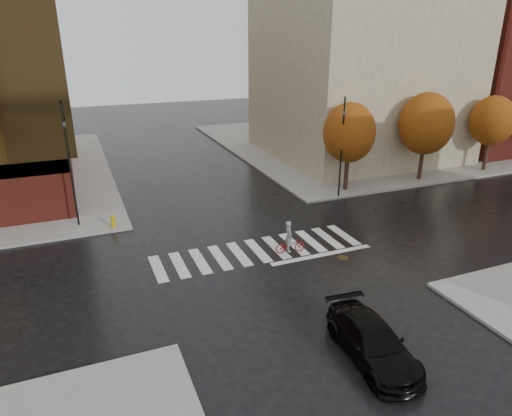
{
  "coord_description": "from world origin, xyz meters",
  "views": [
    {
      "loc": [
        -8.63,
        -20.41,
        11.2
      ],
      "look_at": [
        0.41,
        1.78,
        2.0
      ],
      "focal_mm": 32.0,
      "sensor_mm": 36.0,
      "label": 1
    }
  ],
  "objects": [
    {
      "name": "fire_hydrant",
      "position": [
        -7.04,
        6.5,
        0.6
      ],
      "size": [
        0.29,
        0.29,
        0.81
      ],
      "color": "#B9A40A",
      "rests_on": "sidewalk_nw"
    },
    {
      "name": "sedan",
      "position": [
        0.5,
        -9.26,
        0.69
      ],
      "size": [
        2.3,
        4.9,
        1.38
      ],
      "primitive_type": "imported",
      "rotation": [
        0.0,
        0.0,
        -0.08
      ],
      "color": "black",
      "rests_on": "ground"
    },
    {
      "name": "building_ne_tan",
      "position": [
        17.0,
        17.0,
        9.15
      ],
      "size": [
        16.0,
        16.0,
        18.0
      ],
      "primitive_type": "cube",
      "color": "gray",
      "rests_on": "sidewalk_ne"
    },
    {
      "name": "tree_ne_b",
      "position": [
        17.0,
        7.4,
        4.62
      ],
      "size": [
        4.2,
        4.2,
        6.89
      ],
      "color": "black",
      "rests_on": "sidewalk_ne"
    },
    {
      "name": "building_ne_brick",
      "position": [
        33.0,
        16.0,
        7.15
      ],
      "size": [
        14.0,
        14.0,
        14.0
      ],
      "primitive_type": "cube",
      "color": "maroon",
      "rests_on": "sidewalk_ne"
    },
    {
      "name": "tree_ne_c",
      "position": [
        24.0,
        7.4,
        4.37
      ],
      "size": [
        3.6,
        3.6,
        6.31
      ],
      "color": "black",
      "rests_on": "sidewalk_ne"
    },
    {
      "name": "ground",
      "position": [
        0.0,
        0.0,
        0.0
      ],
      "size": [
        120.0,
        120.0,
        0.0
      ],
      "primitive_type": "plane",
      "color": "black",
      "rests_on": "ground"
    },
    {
      "name": "traffic_light_nw",
      "position": [
        -9.0,
        7.73,
        4.36
      ],
      "size": [
        0.2,
        0.18,
        7.37
      ],
      "rotation": [
        0.0,
        0.0,
        -1.72
      ],
      "color": "black",
      "rests_on": "sidewalk_nw"
    },
    {
      "name": "traffic_light_ne",
      "position": [
        8.73,
        6.3,
        4.16
      ],
      "size": [
        0.19,
        0.21,
        7.08
      ],
      "rotation": [
        0.0,
        0.0,
        3.41
      ],
      "color": "black",
      "rests_on": "sidewalk_ne"
    },
    {
      "name": "sidewalk_ne",
      "position": [
        21.0,
        21.0,
        0.07
      ],
      "size": [
        30.0,
        30.0,
        0.15
      ],
      "primitive_type": "cube",
      "color": "gray",
      "rests_on": "ground"
    },
    {
      "name": "cyclist",
      "position": [
        1.5,
        -0.35,
        0.63
      ],
      "size": [
        1.7,
        0.83,
        1.85
      ],
      "rotation": [
        0.0,
        0.0,
        1.41
      ],
      "color": "maroon",
      "rests_on": "ground"
    },
    {
      "name": "tree_ne_a",
      "position": [
        10.0,
        7.4,
        4.46
      ],
      "size": [
        3.8,
        3.8,
        6.5
      ],
      "color": "black",
      "rests_on": "sidewalk_ne"
    },
    {
      "name": "crosswalk",
      "position": [
        0.0,
        0.5,
        0.01
      ],
      "size": [
        12.0,
        3.0,
        0.01
      ],
      "primitive_type": "cube",
      "color": "silver",
      "rests_on": "ground"
    },
    {
      "name": "manhole",
      "position": [
        3.87,
        -2.0,
        0.01
      ],
      "size": [
        0.61,
        0.61,
        0.01
      ],
      "primitive_type": "cylinder",
      "rotation": [
        0.0,
        0.0,
        0.01
      ],
      "color": "#413517",
      "rests_on": "ground"
    }
  ]
}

